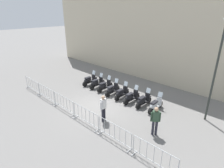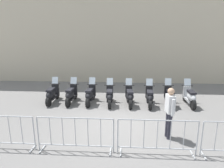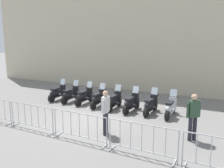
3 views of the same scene
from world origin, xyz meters
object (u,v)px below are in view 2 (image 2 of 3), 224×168
Objects in this scene: barrier_segment_3 at (157,137)px; officer_mid_plaza at (170,110)px; motorcycle_0 at (52,94)px; motorcycle_1 at (71,95)px; motorcycle_7 at (190,97)px; motorcycle_6 at (169,96)px; motorcycle_3 at (110,96)px; motorcycle_4 at (130,96)px; motorcycle_5 at (150,97)px; motorcycle_2 at (90,95)px; barrier_segment_2 at (75,135)px.

officer_mid_plaza is at bearing 64.07° from barrier_segment_3.
officer_mid_plaza is (5.30, -2.94, 0.53)m from motorcycle_0.
motorcycle_7 is at bearing 3.02° from motorcycle_1.
motorcycle_3 is at bearing -174.69° from motorcycle_6.
motorcycle_6 is 0.98m from motorcycle_7.
motorcycle_0 is 2.95m from motorcycle_3.
motorcycle_6 is 4.38m from barrier_segment_3.
motorcycle_3 and motorcycle_6 have the same top height.
motorcycle_0 is 6.22m from barrier_segment_3.
motorcycle_7 is (5.88, 0.31, 0.00)m from motorcycle_1.
motorcycle_4 is at bearing -175.14° from motorcycle_7.
officer_mid_plaza reaches higher than motorcycle_7.
officer_mid_plaza is at bearing -65.71° from motorcycle_4.
motorcycle_7 is at bearing 6.58° from motorcycle_5.
motorcycle_0 is 1.00× the size of motorcycle_2.
motorcycle_4 is at bearing 70.65° from barrier_segment_2.
motorcycle_7 is at bearing 64.82° from officer_mid_plaza.
motorcycle_2 is at bearing -179.25° from motorcycle_5.
barrier_segment_3 is (1.87, -3.98, 0.07)m from motorcycle_3.
motorcycle_0 and motorcycle_1 have the same top height.
motorcycle_0 is 1.00× the size of motorcycle_1.
barrier_segment_2 is (-0.49, -4.10, 0.07)m from motorcycle_3.
motorcycle_3 and motorcycle_7 have the same top height.
motorcycle_1 is 3.92m from motorcycle_5.
motorcycle_1 and motorcycle_3 have the same top height.
motorcycle_1 is at bearing 109.87° from barrier_segment_2.
barrier_segment_2 is 1.00× the size of barrier_segment_3.
motorcycle_5 is at bearing 2.70° from motorcycle_3.
motorcycle_4 and motorcycle_6 have the same top height.
barrier_segment_2 is at bearing -158.50° from officer_mid_plaza.
barrier_segment_3 is (4.82, -3.94, 0.07)m from motorcycle_0.
motorcycle_7 is (4.90, 0.26, 0.00)m from motorcycle_2.
motorcycle_5 and motorcycle_6 have the same top height.
motorcycle_7 is (0.98, 0.05, 0.00)m from motorcycle_6.
motorcycle_6 is 0.76× the size of barrier_segment_2.
motorcycle_2 and motorcycle_4 have the same top height.
motorcycle_5 is at bearing 1.23° from motorcycle_1.
motorcycle_1 is at bearing 179.77° from motorcycle_3.
motorcycle_5 is at bearing 59.85° from barrier_segment_2.
motorcycle_1 is at bearing -176.91° from motorcycle_6.
barrier_segment_2 is (0.51, -4.15, 0.07)m from motorcycle_2.
motorcycle_4 is 1.00× the size of officer_mid_plaza.
motorcycle_2 is 1.00× the size of motorcycle_4.
motorcycle_1 reaches higher than barrier_segment_2.
motorcycle_0 reaches higher than barrier_segment_2.
motorcycle_6 is 1.00× the size of motorcycle_7.
motorcycle_4 is 0.76× the size of barrier_segment_2.
motorcycle_1 is 1.00× the size of motorcycle_3.
motorcycle_3 is 3.84m from officer_mid_plaza.
motorcycle_2 is 1.00× the size of motorcycle_6.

